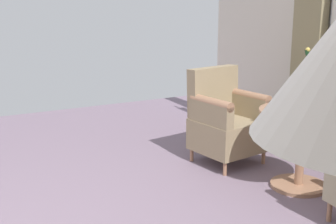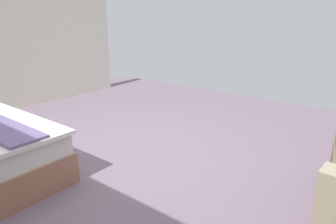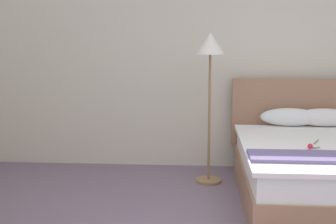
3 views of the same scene
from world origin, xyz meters
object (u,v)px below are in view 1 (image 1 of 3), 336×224
object	(u,v)px
side_table_round	(301,142)
wine_glass_near_bucket	(279,99)
wine_glass_near_edge	(322,103)
snack_plate	(298,114)
armchair_facing_bed	(225,121)
champagne_bucket	(309,90)

from	to	relation	value
side_table_round	wine_glass_near_bucket	xyz separation A→B (m)	(0.20, -0.07, 0.37)
wine_glass_near_bucket	wine_glass_near_edge	distance (m)	0.33
wine_glass_near_edge	snack_plate	world-z (taller)	wine_glass_near_edge
snack_plate	armchair_facing_bed	world-z (taller)	armchair_facing_bed
wine_glass_near_bucket	armchair_facing_bed	size ratio (longest dim) A/B	0.16
champagne_bucket	wine_glass_near_bucket	bearing A→B (deg)	-6.56
side_table_round	champagne_bucket	size ratio (longest dim) A/B	1.43
champagne_bucket	armchair_facing_bed	distance (m)	0.92
wine_glass_near_bucket	wine_glass_near_edge	bearing A→B (deg)	134.88
side_table_round	armchair_facing_bed	distance (m)	0.83
side_table_round	wine_glass_near_bucket	distance (m)	0.43
snack_plate	wine_glass_near_bucket	bearing A→B (deg)	-77.63
wine_glass_near_bucket	snack_plate	size ratio (longest dim) A/B	0.87
wine_glass_near_edge	side_table_round	bearing A→B (deg)	-79.19
side_table_round	wine_glass_near_bucket	bearing A→B (deg)	-20.15
wine_glass_near_edge	snack_plate	size ratio (longest dim) A/B	0.74
side_table_round	champagne_bucket	bearing A→B (deg)	-152.49
wine_glass_near_bucket	armchair_facing_bed	distance (m)	0.82
wine_glass_near_bucket	snack_plate	xyz separation A→B (m)	(-0.04, 0.18, -0.09)
champagne_bucket	snack_plate	bearing A→B (deg)	31.47
side_table_round	armchair_facing_bed	size ratio (longest dim) A/B	0.79
snack_plate	armchair_facing_bed	distance (m)	0.96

